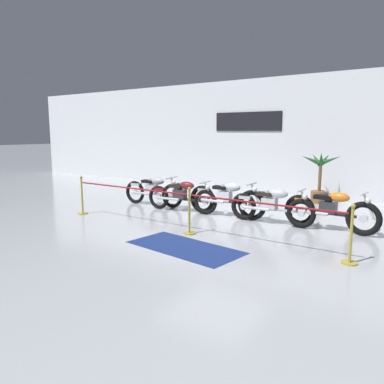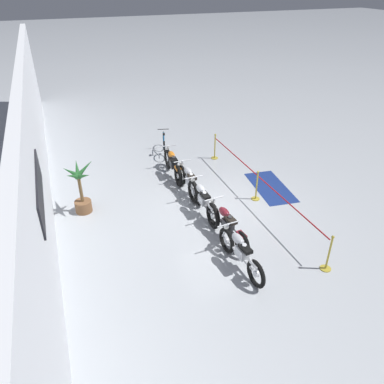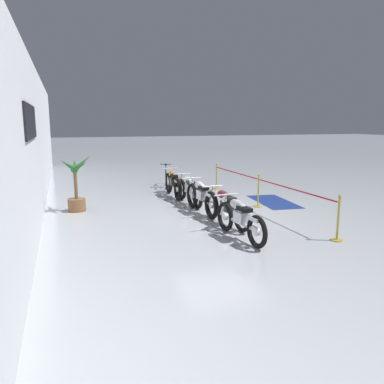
{
  "view_description": "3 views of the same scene",
  "coord_description": "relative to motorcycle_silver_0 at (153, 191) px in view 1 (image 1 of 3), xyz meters",
  "views": [
    {
      "loc": [
        4.81,
        -7.99,
        2.25
      ],
      "look_at": [
        -0.99,
        0.36,
        0.62
      ],
      "focal_mm": 35.0,
      "sensor_mm": 36.0,
      "label": 1
    },
    {
      "loc": [
        -9.05,
        4.4,
        6.55
      ],
      "look_at": [
        0.32,
        0.84,
        0.63
      ],
      "focal_mm": 35.0,
      "sensor_mm": 36.0,
      "label": 2
    },
    {
      "loc": [
        -10.1,
        4.4,
        2.63
      ],
      "look_at": [
        0.69,
        0.66,
        0.5
      ],
      "focal_mm": 35.0,
      "sensor_mm": 36.0,
      "label": 3
    }
  ],
  "objects": [
    {
      "name": "motorcycle_silver_3",
      "position": [
        3.92,
        -0.11,
        -0.01
      ],
      "size": [
        2.2,
        0.62,
        0.93
      ],
      "color": "black",
      "rests_on": "ground"
    },
    {
      "name": "motorcycle_silver_2",
      "position": [
        2.61,
        -0.03,
        0.01
      ],
      "size": [
        2.28,
        0.62,
        0.97
      ],
      "color": "black",
      "rests_on": "ground"
    },
    {
      "name": "motorcycle_orange_4",
      "position": [
        5.29,
        0.04,
        0.0
      ],
      "size": [
        2.21,
        0.62,
        0.96
      ],
      "color": "black",
      "rests_on": "ground"
    },
    {
      "name": "stanchion_mid_right",
      "position": [
        6.17,
        -2.02,
        -0.11
      ],
      "size": [
        0.28,
        0.28,
        1.05
      ],
      "color": "gold",
      "rests_on": "ground"
    },
    {
      "name": "ground_plane",
      "position": [
        2.66,
        -0.66,
        -0.47
      ],
      "size": [
        120.0,
        120.0,
        0.0
      ],
      "primitive_type": "plane",
      "color": "#B2B7BC"
    },
    {
      "name": "motorcycle_silver_0",
      "position": [
        0.0,
        0.0,
        0.0
      ],
      "size": [
        2.13,
        0.62,
        0.94
      ],
      "color": "black",
      "rests_on": "ground"
    },
    {
      "name": "floor_banner",
      "position": [
        3.3,
        -2.9,
        -0.46
      ],
      "size": [
        2.45,
        1.36,
        0.01
      ],
      "primitive_type": "cube",
      "rotation": [
        0.0,
        0.0,
        -0.12
      ],
      "color": "navy",
      "rests_on": "ground"
    },
    {
      "name": "potted_palm_left_of_row",
      "position": [
        4.06,
        3.41,
        0.26
      ],
      "size": [
        1.23,
        0.95,
        1.72
      ],
      "color": "brown",
      "rests_on": "ground"
    },
    {
      "name": "back_wall",
      "position": [
        2.65,
        4.46,
        1.63
      ],
      "size": [
        28.0,
        0.29,
        4.2
      ],
      "color": "white",
      "rests_on": "ground"
    },
    {
      "name": "stanchion_mid_left",
      "position": [
        2.79,
        -2.02,
        -0.11
      ],
      "size": [
        0.28,
        0.28,
        1.05
      ],
      "color": "gold",
      "rests_on": "ground"
    },
    {
      "name": "stanchion_far_left",
      "position": [
        1.41,
        -2.02,
        0.23
      ],
      "size": [
        7.1,
        0.28,
        1.05
      ],
      "color": "gold",
      "rests_on": "ground"
    },
    {
      "name": "motorcycle_maroon_1",
      "position": [
        1.24,
        -0.21,
        -0.01
      ],
      "size": [
        2.25,
        0.62,
        0.92
      ],
      "color": "black",
      "rests_on": "ground"
    }
  ]
}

